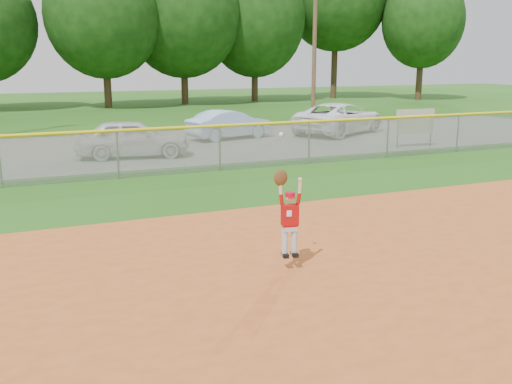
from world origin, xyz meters
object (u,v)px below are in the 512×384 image
car_white_a (133,138)px  car_blue (230,124)px  sponsor_sign (415,122)px  car_white_b (340,118)px  ballplayer (288,214)px

car_white_a → car_blue: (5.12, 3.36, -0.05)m
car_white_a → sponsor_sign: sponsor_sign is taller
car_white_a → sponsor_sign: bearing=-90.6°
car_white_b → car_white_a: bearing=77.0°
sponsor_sign → car_white_a: bearing=169.6°
car_blue → ballplayer: size_ratio=1.84×
car_white_a → ballplayer: bearing=-169.3°
car_blue → car_white_b: car_white_b is taller
sponsor_sign → car_white_b: bearing=96.6°
car_blue → sponsor_sign: 8.27m
car_blue → ballplayer: ballplayer is taller
car_white_a → ballplayer: (0.19, -12.87, 0.30)m
car_white_b → ballplayer: (-10.55, -15.83, 0.26)m
car_blue → sponsor_sign: bearing=-145.4°
car_white_b → sponsor_sign: size_ratio=3.02×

